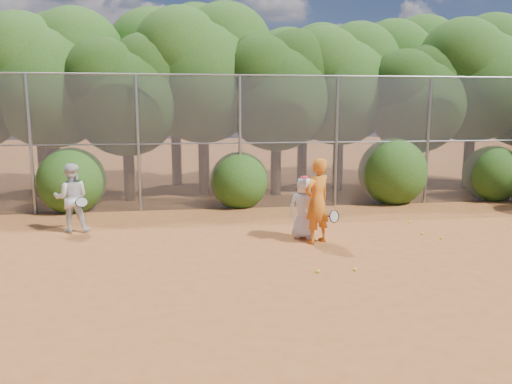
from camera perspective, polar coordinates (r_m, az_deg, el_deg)
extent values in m
plane|color=#9B5123|center=(9.83, 7.90, -8.67)|extent=(80.00, 80.00, 0.00)
cylinder|color=gray|center=(15.63, -24.36, 4.90)|extent=(0.09, 0.09, 4.00)
cylinder|color=gray|center=(15.07, -13.31, 5.35)|extent=(0.09, 0.09, 4.00)
cylinder|color=gray|center=(15.09, -1.84, 5.61)|extent=(0.09, 0.09, 4.00)
cylinder|color=gray|center=(15.69, 9.17, 5.66)|extent=(0.09, 0.09, 4.00)
cylinder|color=gray|center=(16.81, 19.04, 5.52)|extent=(0.09, 0.09, 4.00)
cylinder|color=gray|center=(15.21, 1.96, 13.19)|extent=(20.00, 0.05, 0.05)
cylinder|color=gray|center=(15.22, 1.92, 5.65)|extent=(20.00, 0.04, 0.04)
cube|color=slate|center=(15.22, 1.92, 5.65)|extent=(20.00, 0.02, 4.00)
cylinder|color=black|center=(18.10, -22.00, 3.25)|extent=(0.38, 0.38, 2.52)
sphere|color=#234912|center=(18.02, -22.51, 11.07)|extent=(4.03, 4.03, 4.03)
sphere|color=#234912|center=(18.30, -19.88, 14.37)|extent=(3.23, 3.23, 3.23)
sphere|color=#234912|center=(17.96, -25.17, 13.48)|extent=(3.02, 3.02, 3.02)
cylinder|color=black|center=(16.99, -14.32, 2.68)|extent=(0.36, 0.36, 2.17)
sphere|color=black|center=(16.87, -14.63, 9.87)|extent=(3.47, 3.47, 3.47)
sphere|color=black|center=(17.18, -12.26, 12.85)|extent=(2.78, 2.78, 2.78)
sphere|color=black|center=(16.71, -16.95, 12.15)|extent=(2.60, 2.60, 2.60)
cylinder|color=black|center=(17.86, -5.99, 4.06)|extent=(0.39, 0.39, 2.66)
sphere|color=#234912|center=(17.79, -6.14, 12.44)|extent=(4.26, 4.26, 4.26)
sphere|color=#234912|center=(18.34, -3.49, 15.73)|extent=(3.40, 3.40, 3.40)
sphere|color=#234912|center=(17.52, -8.68, 15.22)|extent=(3.19, 3.19, 3.19)
cylinder|color=black|center=(17.55, 2.29, 3.37)|extent=(0.37, 0.37, 2.27)
sphere|color=black|center=(17.44, 2.34, 10.67)|extent=(3.64, 3.64, 3.64)
sphere|color=black|center=(17.98, 4.50, 13.52)|extent=(2.91, 2.91, 2.91)
sphere|color=black|center=(17.09, 0.36, 13.14)|extent=(2.73, 2.73, 2.73)
cylinder|color=black|center=(18.90, 9.35, 3.98)|extent=(0.38, 0.38, 2.45)
sphere|color=#234912|center=(18.82, 9.56, 11.27)|extent=(3.92, 3.92, 3.92)
sphere|color=#234912|center=(19.49, 11.56, 14.04)|extent=(3.14, 3.14, 3.14)
sphere|color=#234912|center=(18.38, 7.81, 13.80)|extent=(2.94, 2.94, 2.94)
cylinder|color=black|center=(18.90, 17.51, 3.12)|extent=(0.36, 0.36, 2.10)
sphere|color=black|center=(18.79, 17.83, 9.36)|extent=(3.36, 3.36, 3.36)
sphere|color=black|center=(19.41, 19.36, 11.76)|extent=(2.69, 2.69, 2.69)
sphere|color=black|center=(18.33, 16.60, 11.53)|extent=(2.52, 2.52, 2.52)
cylinder|color=black|center=(20.59, 23.14, 3.98)|extent=(0.39, 0.39, 2.59)
sphere|color=#234912|center=(20.52, 23.63, 11.04)|extent=(4.14, 4.14, 4.14)
sphere|color=#234912|center=(21.37, 25.18, 13.64)|extent=(3.32, 3.32, 3.32)
sphere|color=#234912|center=(19.94, 22.44, 13.57)|extent=(3.11, 3.11, 3.11)
cylinder|color=black|center=(20.56, -23.19, 4.02)|extent=(0.39, 0.39, 2.62)
sphere|color=#234912|center=(20.50, -23.68, 11.19)|extent=(4.20, 4.20, 4.20)
sphere|color=#234912|center=(20.77, -21.27, 14.22)|extent=(3.36, 3.36, 3.36)
sphere|color=#234912|center=(20.46, -26.12, 13.38)|extent=(3.15, 3.15, 3.15)
cylinder|color=black|center=(20.04, -9.09, 4.81)|extent=(0.40, 0.40, 2.80)
sphere|color=#234912|center=(19.99, -9.30, 12.66)|extent=(4.48, 4.48, 4.48)
sphere|color=#234912|center=(20.53, -6.77, 15.78)|extent=(3.58, 3.58, 3.58)
sphere|color=#234912|center=(19.76, -11.76, 15.23)|extent=(3.36, 3.36, 3.36)
cylinder|color=black|center=(20.18, 5.29, 4.52)|extent=(0.38, 0.38, 2.52)
sphere|color=#234912|center=(20.10, 5.40, 11.55)|extent=(4.03, 4.03, 4.03)
sphere|color=#234912|center=(20.75, 7.42, 14.24)|extent=(3.23, 3.23, 3.23)
sphere|color=#234912|center=(19.70, 3.59, 13.96)|extent=(3.02, 3.02, 3.02)
cylinder|color=black|center=(22.19, 16.37, 4.92)|extent=(0.40, 0.40, 2.73)
sphere|color=#234912|center=(22.14, 16.70, 11.83)|extent=(4.37, 4.37, 4.37)
sphere|color=#234912|center=(22.97, 18.42, 14.38)|extent=(3.49, 3.49, 3.49)
sphere|color=#234912|center=(21.59, 15.29, 14.28)|extent=(3.28, 3.28, 3.28)
sphere|color=#234912|center=(15.78, -20.32, 1.54)|extent=(2.00, 2.00, 2.00)
sphere|color=#234912|center=(15.50, -1.94, 1.64)|extent=(1.80, 1.80, 1.80)
sphere|color=#234912|center=(16.74, 15.35, 2.59)|extent=(2.20, 2.20, 2.20)
sphere|color=#234912|center=(18.42, 25.39, 2.15)|extent=(1.90, 1.90, 1.90)
imported|color=orange|center=(11.39, 7.00, -1.02)|extent=(0.85, 0.77, 1.95)
torus|color=black|center=(11.36, 8.93, -2.76)|extent=(0.30, 0.21, 0.30)
cylinder|color=black|center=(11.52, 8.16, -2.74)|extent=(0.16, 0.26, 0.07)
imported|color=white|center=(11.83, 5.49, -1.78)|extent=(0.84, 0.71, 1.47)
ellipsoid|color=red|center=(11.71, 5.54, 1.55)|extent=(0.22, 0.22, 0.13)
sphere|color=yellow|center=(11.69, 7.16, -1.37)|extent=(0.07, 0.07, 0.07)
imported|color=silver|center=(13.15, -20.34, -0.63)|extent=(0.90, 0.74, 1.72)
torus|color=black|center=(12.80, -19.29, -1.10)|extent=(0.34, 0.26, 0.25)
cylinder|color=black|center=(12.99, -19.24, -1.58)|extent=(0.07, 0.24, 0.21)
sphere|color=yellow|center=(12.86, 18.45, -4.50)|extent=(0.07, 0.07, 0.07)
sphere|color=yellow|center=(12.58, 20.44, -4.93)|extent=(0.07, 0.07, 0.07)
sphere|color=yellow|center=(9.78, 11.24, -8.65)|extent=(0.07, 0.07, 0.07)
sphere|color=yellow|center=(9.56, 7.12, -8.97)|extent=(0.07, 0.07, 0.07)
sphere|color=yellow|center=(13.99, 17.15, -3.30)|extent=(0.07, 0.07, 0.07)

